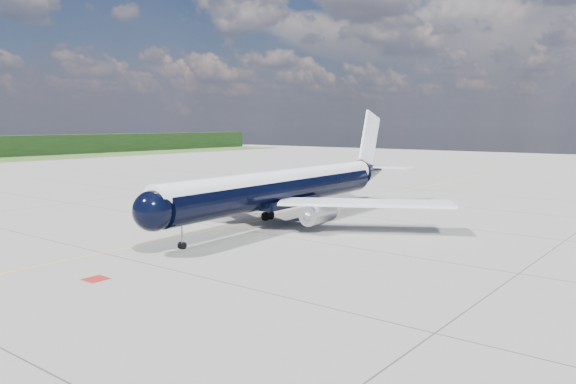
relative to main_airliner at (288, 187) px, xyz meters
name	(u,v)px	position (x,y,z in m)	size (l,w,h in m)	color
ground	(330,206)	(-3.43, 13.61, -3.98)	(320.00, 320.00, 0.00)	gray
taxiway_centerline	(308,210)	(-3.43, 8.61, -3.98)	(0.16, 160.00, 0.01)	yellow
red_marking	(96,279)	(3.37, -26.39, -3.98)	(1.60, 1.60, 0.01)	maroon
main_airliner	(288,187)	(0.00, 0.00, 0.00)	(36.48, 44.44, 12.84)	black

